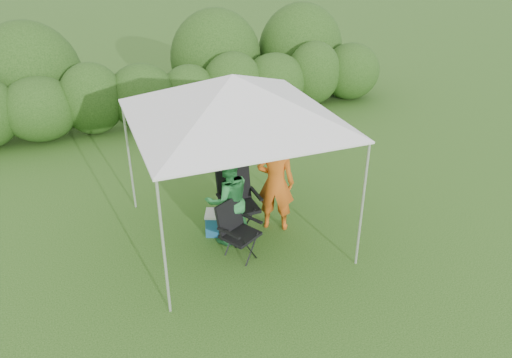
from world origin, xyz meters
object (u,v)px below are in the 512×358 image
object	(u,v)px
canopy	(233,98)
woman	(228,200)
chair_right	(237,198)
chair_left	(236,227)
man	(276,183)
cooler	(220,223)

from	to	relation	value
canopy	woman	distance (m)	1.68
chair_right	chair_left	xyz separation A→B (m)	(-0.28, -0.74, -0.07)
canopy	man	xyz separation A→B (m)	(0.71, -0.06, -1.58)
canopy	cooler	size ratio (longest dim) A/B	5.30
canopy	chair_right	size ratio (longest dim) A/B	2.87
canopy	chair_right	xyz separation A→B (m)	(0.08, 0.14, -1.85)
woman	man	bearing A→B (deg)	-175.13
chair_left	chair_right	bearing A→B (deg)	39.86
canopy	cooler	xyz separation A→B (m)	(-0.26, 0.10, -2.26)
man	cooler	size ratio (longest dim) A/B	3.03
woman	cooler	size ratio (longest dim) A/B	2.73
woman	canopy	bearing A→B (deg)	-139.57
chair_right	chair_left	distance (m)	0.79
man	cooler	world-z (taller)	man
woman	cooler	bearing A→B (deg)	-74.70
man	cooler	bearing A→B (deg)	20.89
canopy	woman	bearing A→B (deg)	-137.87
man	chair_left	bearing A→B (deg)	60.82
canopy	cooler	world-z (taller)	canopy
chair_left	woman	xyz separation A→B (m)	(0.02, 0.43, 0.26)
canopy	chair_left	bearing A→B (deg)	-108.51
chair_right	cooler	bearing A→B (deg)	-175.05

